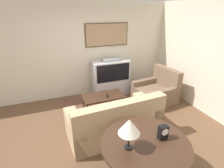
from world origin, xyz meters
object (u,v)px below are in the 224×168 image
(tv, at_px, (111,78))
(coffee_table, at_px, (103,97))
(couch, at_px, (115,122))
(mantel_clock, at_px, (163,132))
(console_table, at_px, (145,145))
(armchair, at_px, (156,92))
(table_lamp, at_px, (129,127))

(tv, bearing_deg, coffee_table, -121.72)
(couch, xyz_separation_m, mantel_clock, (0.30, -1.15, 0.51))
(couch, height_order, console_table, couch)
(armchair, xyz_separation_m, console_table, (-1.63, -2.11, 0.38))
(tv, height_order, coffee_table, tv)
(console_table, height_order, table_lamp, table_lamp)
(couch, height_order, armchair, armchair)
(console_table, xyz_separation_m, table_lamp, (-0.28, -0.01, 0.41))
(couch, bearing_deg, coffee_table, -98.01)
(armchair, distance_m, console_table, 2.69)
(tv, bearing_deg, console_table, -100.77)
(couch, relative_size, mantel_clock, 9.01)
(console_table, bearing_deg, couch, 91.15)
(armchair, height_order, mantel_clock, armchair)
(tv, height_order, table_lamp, table_lamp)
(armchair, height_order, coffee_table, armchair)
(console_table, relative_size, table_lamp, 2.77)
(coffee_table, relative_size, table_lamp, 2.26)
(table_lamp, bearing_deg, tv, 74.19)
(coffee_table, distance_m, table_lamp, 2.30)
(armchair, relative_size, console_table, 0.83)
(console_table, relative_size, mantel_clock, 5.99)
(tv, relative_size, mantel_clock, 5.39)
(tv, distance_m, table_lamp, 3.16)
(armchair, relative_size, mantel_clock, 5.00)
(tv, relative_size, armchair, 1.08)
(armchair, xyz_separation_m, coffee_table, (-1.57, 0.05, 0.09))
(tv, distance_m, armchair, 1.40)
(console_table, bearing_deg, table_lamp, -177.23)
(coffee_table, bearing_deg, tv, 58.28)
(couch, relative_size, console_table, 1.50)
(couch, bearing_deg, table_lamp, 73.73)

